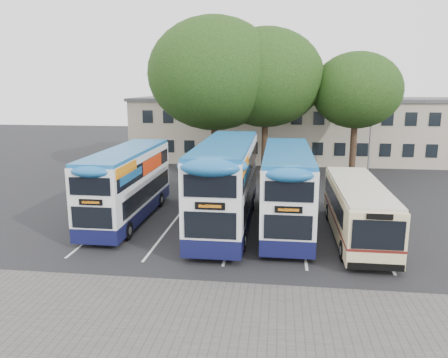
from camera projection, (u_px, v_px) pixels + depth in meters
name	position (u px, v px, depth m)	size (l,w,h in m)	color
ground	(312.00, 266.00, 18.40)	(120.00, 120.00, 0.00)	black
paving_strip	(259.00, 327.00, 13.80)	(40.00, 6.00, 0.01)	#595654
bay_lines	(236.00, 225.00, 23.70)	(14.12, 11.00, 0.01)	silver
depot_building	(295.00, 128.00, 43.89)	(32.40, 8.40, 6.20)	#BEB199
lamp_post	(372.00, 114.00, 35.94)	(0.25, 1.05, 9.06)	gray
tree_left	(214.00, 74.00, 33.88)	(10.26, 10.26, 12.67)	black
tree_mid	(266.00, 78.00, 34.41)	(9.12, 9.12, 11.90)	black
tree_right	(357.00, 90.00, 33.74)	(6.93, 6.93, 10.00)	black
bus_dd_left	(128.00, 181.00, 24.32)	(2.33, 9.61, 4.00)	#10123B
bus_dd_mid	(226.00, 180.00, 23.17)	(2.66, 10.97, 4.57)	#10123B
bus_dd_right	(287.00, 185.00, 22.97)	(2.45, 10.10, 4.21)	#10123B
bus_single	(357.00, 207.00, 21.62)	(2.35, 9.24, 2.75)	beige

